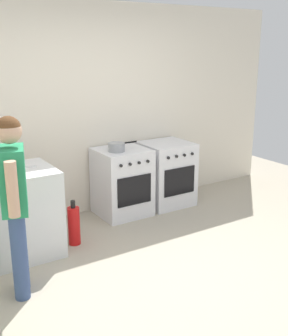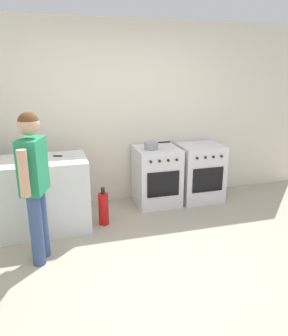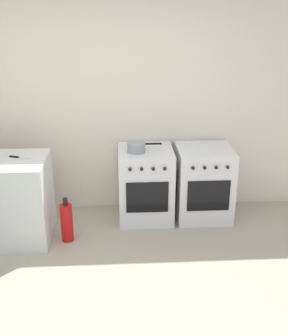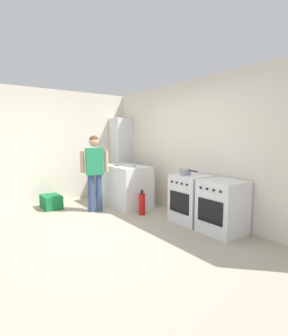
# 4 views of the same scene
# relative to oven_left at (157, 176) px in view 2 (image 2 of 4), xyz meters

# --- Properties ---
(ground_plane) EXTENTS (8.00, 8.00, 0.00)m
(ground_plane) POSITION_rel_oven_left_xyz_m (-0.35, -1.58, -0.43)
(ground_plane) COLOR #ADA38E
(back_wall) EXTENTS (6.00, 0.10, 2.60)m
(back_wall) POSITION_rel_oven_left_xyz_m (-0.35, 0.37, 0.87)
(back_wall) COLOR silver
(back_wall) RESTS_ON ground
(counter_unit) EXTENTS (1.30, 0.70, 0.90)m
(counter_unit) POSITION_rel_oven_left_xyz_m (-1.70, -0.38, 0.02)
(counter_unit) COLOR silver
(counter_unit) RESTS_ON ground
(oven_left) EXTENTS (0.62, 0.62, 0.85)m
(oven_left) POSITION_rel_oven_left_xyz_m (0.00, 0.00, 0.00)
(oven_left) COLOR silver
(oven_left) RESTS_ON ground
(oven_right) EXTENTS (0.63, 0.62, 0.85)m
(oven_right) POSITION_rel_oven_left_xyz_m (0.68, 0.00, 0.00)
(oven_right) COLOR silver
(oven_right) RESTS_ON ground
(pot) EXTENTS (0.38, 0.20, 0.11)m
(pot) POSITION_rel_oven_left_xyz_m (-0.10, -0.07, 0.48)
(pot) COLOR gray
(pot) RESTS_ON oven_left
(knife_utility) EXTENTS (0.24, 0.12, 0.01)m
(knife_utility) POSITION_rel_oven_left_xyz_m (-1.33, -0.32, 0.48)
(knife_utility) COLOR silver
(knife_utility) RESTS_ON counter_unit
(knife_bread) EXTENTS (0.35, 0.08, 0.01)m
(knife_bread) POSITION_rel_oven_left_xyz_m (-1.76, -0.60, 0.48)
(knife_bread) COLOR silver
(knife_bread) RESTS_ON counter_unit
(person) EXTENTS (0.29, 0.55, 1.55)m
(person) POSITION_rel_oven_left_xyz_m (-1.63, -1.12, 0.49)
(person) COLOR #384C7A
(person) RESTS_ON ground
(fire_extinguisher) EXTENTS (0.13, 0.13, 0.50)m
(fire_extinguisher) POSITION_rel_oven_left_xyz_m (-0.87, -0.48, -0.21)
(fire_extinguisher) COLOR red
(fire_extinguisher) RESTS_ON ground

